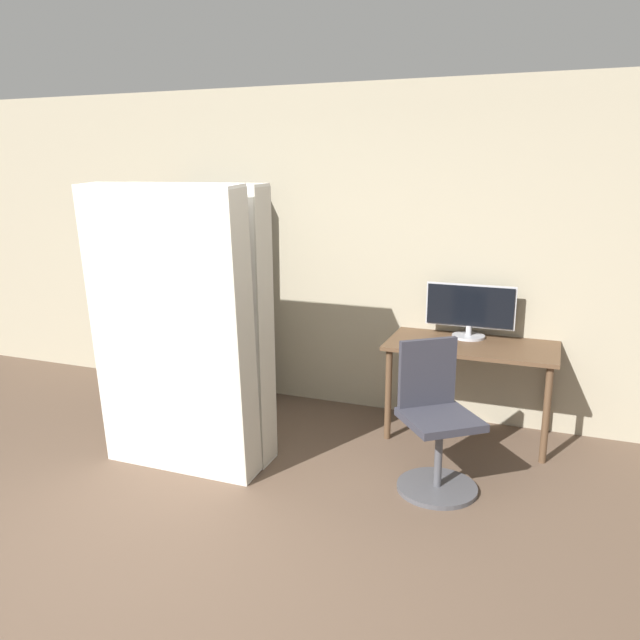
# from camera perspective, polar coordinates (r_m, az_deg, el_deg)

# --- Properties ---
(ground_plane) EXTENTS (16.00, 16.00, 0.00)m
(ground_plane) POSITION_cam_1_polar(r_m,az_deg,el_deg) (3.55, -14.80, -21.72)
(ground_plane) COLOR brown
(wall_back) EXTENTS (8.00, 0.06, 2.70)m
(wall_back) POSITION_cam_1_polar(r_m,az_deg,el_deg) (5.34, 1.35, 6.34)
(wall_back) COLOR tan
(wall_back) RESTS_ON ground
(desk) EXTENTS (1.26, 0.65, 0.74)m
(desk) POSITION_cam_1_polar(r_m,az_deg,el_deg) (4.86, 13.65, -3.27)
(desk) COLOR brown
(desk) RESTS_ON ground
(monitor) EXTENTS (0.68, 0.25, 0.42)m
(monitor) POSITION_cam_1_polar(r_m,az_deg,el_deg) (4.96, 13.55, 0.94)
(monitor) COLOR #B7B7BC
(monitor) RESTS_ON desk
(office_chair) EXTENTS (0.62, 0.62, 0.96)m
(office_chair) POSITION_cam_1_polar(r_m,az_deg,el_deg) (4.14, 10.52, -9.80)
(office_chair) COLOR #4C4C51
(office_chair) RESTS_ON ground
(bookshelf) EXTENTS (0.82, 0.31, 1.88)m
(bookshelf) POSITION_cam_1_polar(r_m,az_deg,el_deg) (5.76, -9.96, 2.55)
(bookshelf) COLOR black
(bookshelf) RESTS_ON ground
(mattress_near) EXTENTS (1.12, 0.35, 1.95)m
(mattress_near) POSITION_cam_1_polar(r_m,az_deg,el_deg) (4.22, -13.39, -1.23)
(mattress_near) COLOR silver
(mattress_near) RESTS_ON ground
(mattress_far) EXTENTS (1.12, 0.27, 1.94)m
(mattress_far) POSITION_cam_1_polar(r_m,az_deg,el_deg) (4.45, -11.31, -0.39)
(mattress_far) COLOR silver
(mattress_far) RESTS_ON ground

